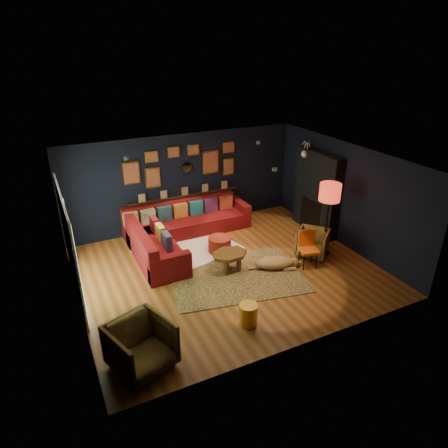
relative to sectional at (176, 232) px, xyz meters
name	(u,v)px	position (x,y,z in m)	size (l,w,h in m)	color
floor	(228,270)	(0.61, -1.81, -0.32)	(6.50, 6.50, 0.00)	brown
room_walls	(228,206)	(0.61, -1.81, 1.27)	(6.50, 6.50, 6.50)	black
sectional	(176,232)	(0.00, 0.00, 0.00)	(3.41, 2.69, 0.86)	#6A0C0B
ledge	(185,195)	(0.61, 0.87, 0.60)	(3.20, 0.12, 0.04)	black
gallery_wall	(183,164)	(0.60, 0.91, 1.48)	(3.15, 0.04, 1.02)	gold
sunburst_mirror	(187,167)	(0.71, 0.91, 1.38)	(0.47, 0.16, 0.47)	silver
fireplace	(316,195)	(3.71, -0.91, 0.70)	(0.31, 1.60, 2.20)	black
deer_head	(310,153)	(3.75, -0.41, 1.73)	(0.50, 0.28, 0.45)	white
sliding_door	(70,246)	(-2.60, -1.21, 0.78)	(0.06, 2.80, 2.20)	white
ceiling_spots	(212,153)	(0.61, -1.01, 2.24)	(3.30, 2.50, 0.06)	black
shag_rug	(188,250)	(0.13, -0.51, -0.31)	(2.35, 1.71, 0.03)	white
leopard_rug	(236,276)	(0.68, -2.11, -0.31)	(2.90, 2.07, 0.02)	tan
coffee_table	(230,256)	(0.65, -1.82, 0.05)	(0.89, 0.70, 0.43)	brown
pouf	(220,244)	(0.81, -0.94, -0.11)	(0.57, 0.57, 0.37)	maroon
armchair_left	(141,344)	(-1.94, -3.86, 0.14)	(0.90, 0.84, 0.92)	gold
armchair_right	(312,242)	(2.79, -2.05, 0.04)	(0.70, 0.66, 0.73)	gold
gold_stool	(248,315)	(0.11, -3.67, -0.11)	(0.34, 0.34, 0.43)	gold
orange_chair	(308,246)	(2.39, -2.37, 0.18)	(0.50, 0.50, 0.86)	black
floor_lamp	(330,195)	(3.11, -2.09, 1.21)	(0.50, 0.50, 1.81)	black
dog	(275,261)	(1.61, -2.20, -0.11)	(1.26, 0.62, 0.40)	#B1834B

